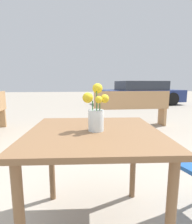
# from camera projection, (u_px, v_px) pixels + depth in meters

# --- Properties ---
(table_front) EXTENTS (0.90, 0.89, 0.73)m
(table_front) POSITION_uv_depth(u_px,v_px,m) (94.00, 146.00, 1.15)
(table_front) COLOR brown
(table_front) RESTS_ON ground_plane
(flower_vase) EXTENTS (0.17, 0.15, 0.30)m
(flower_vase) POSITION_uv_depth(u_px,v_px,m) (96.00, 114.00, 1.11)
(flower_vase) COLOR silver
(flower_vase) RESTS_ON table_front
(bench_middle) EXTENTS (1.79, 0.37, 0.85)m
(bench_middle) POSITION_uv_depth(u_px,v_px,m) (131.00, 107.00, 4.15)
(bench_middle) COLOR tan
(bench_middle) RESTS_ON ground_plane
(parked_car) EXTENTS (4.08, 2.14, 1.13)m
(parked_car) POSITION_uv_depth(u_px,v_px,m) (140.00, 93.00, 8.59)
(parked_car) COLOR navy
(parked_car) RESTS_ON ground_plane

